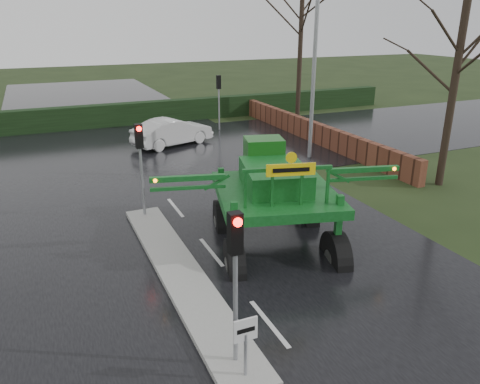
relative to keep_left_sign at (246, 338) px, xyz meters
name	(u,v)px	position (x,y,z in m)	size (l,w,h in m)	color
ground	(269,324)	(1.30, 1.50, -1.06)	(140.00, 140.00, 0.00)	black
road_main	(162,192)	(1.30, 11.50, -1.05)	(14.00, 80.00, 0.02)	black
road_cross	(133,156)	(1.30, 17.50, -1.05)	(80.00, 12.00, 0.02)	black
median_island	(181,274)	(0.00, 4.50, -0.97)	(1.20, 10.00, 0.16)	gray
hedge_row	(108,115)	(1.30, 25.50, -0.31)	(44.00, 0.90, 1.50)	black
brick_wall	(303,128)	(11.80, 17.50, -0.46)	(0.40, 20.00, 1.20)	#592D1E
keep_left_sign	(246,338)	(0.00, 0.00, 0.00)	(0.50, 0.07, 1.35)	gray
traffic_signal_near	(235,257)	(0.00, 0.49, 1.53)	(0.26, 0.33, 3.52)	gray
traffic_signal_mid	(140,150)	(0.00, 8.99, 1.53)	(0.26, 0.33, 3.52)	gray
traffic_signal_far	(219,90)	(7.80, 21.51, 1.53)	(0.26, 0.33, 3.52)	gray
street_light_right	(310,39)	(9.49, 13.50, 4.93)	(3.85, 0.30, 10.00)	gray
tree_right_near	(458,64)	(12.80, 7.50, 4.14)	(5.60, 5.60, 9.64)	black
tree_right_far	(301,25)	(14.30, 22.50, 5.44)	(7.00, 7.00, 12.05)	black
crop_sprayer	(233,199)	(1.66, 4.57, 1.01)	(7.62, 5.64, 4.38)	black
white_sedan	(173,145)	(3.89, 18.84, -1.06)	(1.65, 4.72, 1.56)	silver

